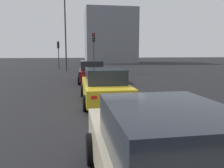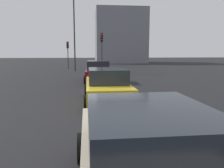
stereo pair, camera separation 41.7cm
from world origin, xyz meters
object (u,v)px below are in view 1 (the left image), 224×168
object	(u,v)px
traffic_light_near_right	(58,49)
car_beige_third	(162,159)
car_maroon_lead	(92,72)
traffic_light_near_left	(94,45)
street_lamp_kerbside	(65,27)
car_yellow_second	(105,86)

from	to	relation	value
traffic_light_near_right	car_beige_third	bearing A→B (deg)	12.42
car_maroon_lead	traffic_light_near_right	size ratio (longest dim) A/B	1.31
car_maroon_lead	traffic_light_near_left	size ratio (longest dim) A/B	1.14
street_lamp_kerbside	car_maroon_lead	bearing A→B (deg)	-167.43
car_yellow_second	street_lamp_kerbside	world-z (taller)	street_lamp_kerbside
traffic_light_near_right	street_lamp_kerbside	xyz separation A→B (m)	(-3.90, -1.14, 2.54)
car_yellow_second	traffic_light_near_right	xyz separation A→B (m)	(21.28, 3.48, 1.89)
traffic_light_near_left	traffic_light_near_right	world-z (taller)	traffic_light_near_left
car_beige_third	traffic_light_near_left	bearing A→B (deg)	-2.38
traffic_light_near_right	street_lamp_kerbside	world-z (taller)	street_lamp_kerbside
traffic_light_near_right	traffic_light_near_left	bearing A→B (deg)	34.55
traffic_light_near_left	street_lamp_kerbside	distance (m)	5.13
car_yellow_second	traffic_light_near_left	size ratio (longest dim) A/B	1.14
traffic_light_near_left	traffic_light_near_right	bearing A→B (deg)	-147.15
street_lamp_kerbside	car_beige_third	bearing A→B (deg)	-174.75
car_yellow_second	car_beige_third	distance (m)	7.18
traffic_light_near_left	car_yellow_second	bearing A→B (deg)	1.22
car_maroon_lead	traffic_light_near_left	world-z (taller)	traffic_light_near_left
car_yellow_second	traffic_light_near_left	distance (m)	14.01
car_beige_third	street_lamp_kerbside	xyz separation A→B (m)	(24.56, 2.26, 4.42)
car_beige_third	traffic_light_near_right	xyz separation A→B (m)	(28.46, 3.40, 1.88)
car_beige_third	traffic_light_near_left	size ratio (longest dim) A/B	1.11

